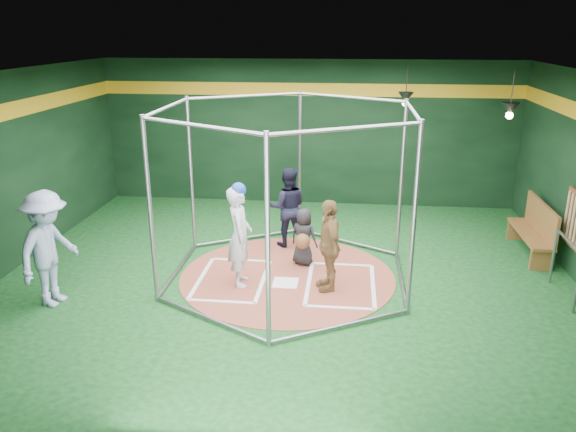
# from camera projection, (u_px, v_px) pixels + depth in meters

# --- Properties ---
(room_shell) EXTENTS (10.10, 9.10, 3.53)m
(room_shell) POSITION_uv_depth(u_px,v_px,m) (287.00, 181.00, 9.41)
(room_shell) COLOR #0C3812
(room_shell) RESTS_ON ground
(clay_disc) EXTENTS (3.80, 3.80, 0.01)m
(clay_disc) POSITION_uv_depth(u_px,v_px,m) (287.00, 276.00, 9.96)
(clay_disc) COLOR #994A37
(clay_disc) RESTS_ON ground
(home_plate) EXTENTS (0.43, 0.43, 0.01)m
(home_plate) POSITION_uv_depth(u_px,v_px,m) (285.00, 283.00, 9.67)
(home_plate) COLOR white
(home_plate) RESTS_ON clay_disc
(batter_box_left) EXTENTS (1.17, 1.77, 0.01)m
(batter_box_left) POSITION_uv_depth(u_px,v_px,m) (232.00, 279.00, 9.82)
(batter_box_left) COLOR white
(batter_box_left) RESTS_ON clay_disc
(batter_box_right) EXTENTS (1.17, 1.77, 0.01)m
(batter_box_right) POSITION_uv_depth(u_px,v_px,m) (341.00, 284.00, 9.62)
(batter_box_right) COLOR white
(batter_box_right) RESTS_ON clay_disc
(batting_cage) EXTENTS (4.05, 4.67, 3.00)m
(batting_cage) POSITION_uv_depth(u_px,v_px,m) (287.00, 195.00, 9.48)
(batting_cage) COLOR gray
(batting_cage) RESTS_ON ground
(pendant_lamp_near) EXTENTS (0.34, 0.34, 0.90)m
(pendant_lamp_near) POSITION_uv_depth(u_px,v_px,m) (406.00, 98.00, 12.25)
(pendant_lamp_near) COLOR black
(pendant_lamp_near) RESTS_ON room_shell
(pendant_lamp_far) EXTENTS (0.34, 0.34, 0.90)m
(pendant_lamp_far) POSITION_uv_depth(u_px,v_px,m) (510.00, 109.00, 10.55)
(pendant_lamp_far) COLOR black
(pendant_lamp_far) RESTS_ON room_shell
(batter_figure) EXTENTS (0.52, 0.69, 1.80)m
(batter_figure) POSITION_uv_depth(u_px,v_px,m) (240.00, 235.00, 9.39)
(batter_figure) COLOR silver
(batter_figure) RESTS_ON clay_disc
(visitor_leopard) EXTENTS (0.61, 0.98, 1.56)m
(visitor_leopard) POSITION_uv_depth(u_px,v_px,m) (329.00, 245.00, 9.25)
(visitor_leopard) COLOR #AE814A
(visitor_leopard) RESTS_ON clay_disc
(catcher_figure) EXTENTS (0.61, 0.65, 1.07)m
(catcher_figure) POSITION_uv_depth(u_px,v_px,m) (304.00, 237.00, 10.29)
(catcher_figure) COLOR black
(catcher_figure) RESTS_ON clay_disc
(umpire) EXTENTS (0.85, 0.70, 1.60)m
(umpire) POSITION_uv_depth(u_px,v_px,m) (288.00, 207.00, 11.13)
(umpire) COLOR black
(umpire) RESTS_ON clay_disc
(bystander_blue) EXTENTS (0.89, 1.31, 1.87)m
(bystander_blue) POSITION_uv_depth(u_px,v_px,m) (48.00, 249.00, 8.71)
(bystander_blue) COLOR #919FC0
(bystander_blue) RESTS_ON ground
(dugout_bench) EXTENTS (0.42, 1.78, 1.04)m
(dugout_bench) POSITION_uv_depth(u_px,v_px,m) (535.00, 228.00, 10.79)
(dugout_bench) COLOR brown
(dugout_bench) RESTS_ON ground
(steel_railing) EXTENTS (0.05, 1.15, 0.99)m
(steel_railing) POSITION_uv_depth(u_px,v_px,m) (567.00, 259.00, 9.01)
(steel_railing) COLOR gray
(steel_railing) RESTS_ON ground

